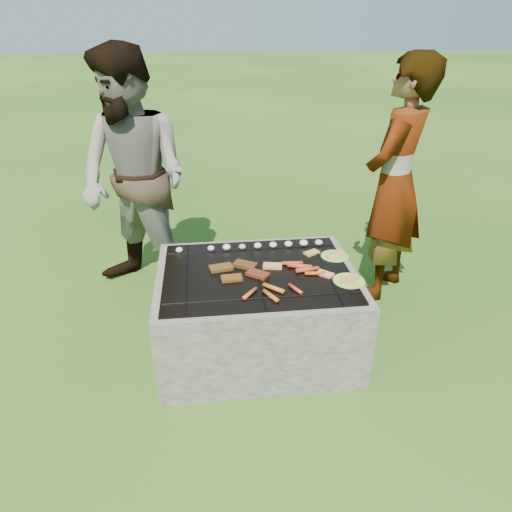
{
  "coord_description": "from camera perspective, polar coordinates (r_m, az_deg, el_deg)",
  "views": [
    {
      "loc": [
        -0.3,
        -2.55,
        2.08
      ],
      "look_at": [
        0.0,
        0.05,
        0.7
      ],
      "focal_mm": 32.0,
      "sensor_mm": 36.0,
      "label": 1
    }
  ],
  "objects": [
    {
      "name": "pork_slabs",
      "position": [
        2.96,
        -2.16,
        -1.8
      ],
      "size": [
        0.39,
        0.28,
        0.02
      ],
      "color": "#8F5A1A",
      "rests_on": "fire_pit"
    },
    {
      "name": "bystander",
      "position": [
        3.65,
        -14.91,
        9.13
      ],
      "size": [
        1.19,
        1.15,
        1.94
      ],
      "primitive_type": "imported",
      "rotation": [
        0.0,
        0.0,
        -0.64
      ],
      "color": "gray",
      "rests_on": "ground"
    },
    {
      "name": "fire_pit",
      "position": [
        3.14,
        0.11,
        -7.2
      ],
      "size": [
        1.3,
        1.0,
        0.62
      ],
      "color": "#9C948A",
      "rests_on": "ground"
    },
    {
      "name": "lawn",
      "position": [
        3.31,
        0.1,
        -11.2
      ],
      "size": [
        60.0,
        60.0,
        0.0
      ],
      "primitive_type": "plane",
      "color": "#244B12",
      "rests_on": "ground"
    },
    {
      "name": "cook",
      "position": [
        3.7,
        16.94,
        8.64
      ],
      "size": [
        0.8,
        0.81,
        1.89
      ],
      "primitive_type": "imported",
      "rotation": [
        0.0,
        0.0,
        3.97
      ],
      "color": "#A9978C",
      "rests_on": "ground"
    },
    {
      "name": "plate_far",
      "position": [
        3.2,
        9.83,
        -0.02
      ],
      "size": [
        0.22,
        0.22,
        0.03
      ],
      "color": "#C9E336",
      "rests_on": "fire_pit"
    },
    {
      "name": "sausages",
      "position": [
        2.87,
        4.25,
        -2.73
      ],
      "size": [
        0.56,
        0.46,
        0.03
      ],
      "color": "#E44825",
      "rests_on": "fire_pit"
    },
    {
      "name": "mushrooms",
      "position": [
        3.26,
        0.86,
        1.36
      ],
      "size": [
        1.05,
        0.06,
        0.04
      ],
      "color": "white",
      "rests_on": "fire_pit"
    },
    {
      "name": "bread_on_grate",
      "position": [
        3.04,
        5.23,
        -1.05
      ],
      "size": [
        0.45,
        0.41,
        0.02
      ],
      "color": "tan",
      "rests_on": "fire_pit"
    },
    {
      "name": "plate_near",
      "position": [
        2.92,
        11.54,
        -3.09
      ],
      "size": [
        0.21,
        0.21,
        0.03
      ],
      "color": "yellow",
      "rests_on": "fire_pit"
    }
  ]
}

